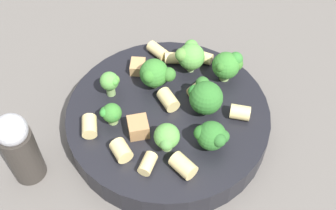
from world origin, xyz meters
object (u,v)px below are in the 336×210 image
object	(u,v)px
broccoli_floret_2	(111,113)
broccoli_floret_3	(205,96)
chicken_chunk_0	(138,67)
rigatoni_6	(183,166)
pepper_shaker	(20,148)
rigatoni_8	(240,112)
pasta_bowl	(168,118)
rigatoni_7	(204,57)
broccoli_floret_0	(110,82)
broccoli_floret_7	(155,74)
rigatoni_1	(121,151)
broccoli_floret_5	(163,138)
rigatoni_4	(148,164)
chicken_chunk_1	(138,127)
rigatoni_2	(172,100)
rigatoni_0	(198,88)
broccoli_floret_1	(228,65)
broccoli_floret_6	(190,56)
rigatoni_3	(175,58)
rigatoni_5	(89,126)
broccoli_floret_4	(212,136)
rigatoni_9	(158,51)

from	to	relation	value
broccoli_floret_2	broccoli_floret_3	size ratio (longest dim) A/B	0.63
chicken_chunk_0	rigatoni_6	bearing A→B (deg)	-158.45
pepper_shaker	rigatoni_8	bearing A→B (deg)	-76.19
pasta_bowl	rigatoni_7	distance (m)	0.09
broccoli_floret_0	broccoli_floret_7	size ratio (longest dim) A/B	0.85
pasta_bowl	rigatoni_1	world-z (taller)	rigatoni_1
broccoli_floret_5	rigatoni_6	distance (m)	0.04
broccoli_floret_5	rigatoni_1	size ratio (longest dim) A/B	1.59
pepper_shaker	broccoli_floret_2	bearing A→B (deg)	-62.41
rigatoni_4	rigatoni_8	bearing A→B (deg)	-55.56
rigatoni_7	rigatoni_8	bearing A→B (deg)	-156.97
rigatoni_6	rigatoni_7	size ratio (longest dim) A/B	1.27
chicken_chunk_1	pepper_shaker	size ratio (longest dim) A/B	0.24
pasta_bowl	rigatoni_2	xyz separation A→B (m)	(0.01, -0.00, 0.02)
broccoli_floret_0	rigatoni_6	distance (m)	0.13
rigatoni_0	pepper_shaker	xyz separation A→B (m)	(-0.10, 0.19, 0.01)
rigatoni_8	pepper_shaker	distance (m)	0.24
broccoli_floret_2	broccoli_floret_5	world-z (taller)	broccoli_floret_5
broccoli_floret_0	broccoli_floret_1	size ratio (longest dim) A/B	0.86
broccoli_floret_6	rigatoni_0	distance (m)	0.04
broccoli_floret_0	rigatoni_3	xyz separation A→B (m)	(0.06, -0.07, -0.01)
rigatoni_1	chicken_chunk_1	world-z (taller)	same
pasta_bowl	rigatoni_0	size ratio (longest dim) A/B	8.73
rigatoni_7	rigatoni_3	bearing A→B (deg)	92.82
rigatoni_3	rigatoni_5	distance (m)	0.14
broccoli_floret_3	broccoli_floret_5	xyz separation A→B (m)	(-0.06, 0.04, -0.00)
broccoli_floret_4	chicken_chunk_1	bearing A→B (deg)	77.60
broccoli_floret_0	broccoli_floret_6	bearing A→B (deg)	-65.33
broccoli_floret_2	broccoli_floret_6	distance (m)	0.12
rigatoni_4	rigatoni_6	world-z (taller)	rigatoni_6
broccoli_floret_6	rigatoni_9	bearing A→B (deg)	57.76
rigatoni_2	chicken_chunk_1	size ratio (longest dim) A/B	1.10
broccoli_floret_2	rigatoni_5	world-z (taller)	broccoli_floret_2
pasta_bowl	rigatoni_5	size ratio (longest dim) A/B	9.77
rigatoni_1	rigatoni_6	distance (m)	0.07
pasta_bowl	rigatoni_9	world-z (taller)	rigatoni_9
broccoli_floret_4	rigatoni_7	bearing A→B (deg)	1.45
rigatoni_3	pepper_shaker	xyz separation A→B (m)	(-0.14, 0.16, 0.01)
rigatoni_0	rigatoni_6	size ratio (longest dim) A/B	1.03
broccoli_floret_1	rigatoni_2	distance (m)	0.08
broccoli_floret_2	rigatoni_8	size ratio (longest dim) A/B	1.21
broccoli_floret_0	broccoli_floret_4	bearing A→B (deg)	-122.55
broccoli_floret_2	pepper_shaker	size ratio (longest dim) A/B	0.28
broccoli_floret_1	broccoli_floret_5	world-z (taller)	broccoli_floret_1
pasta_bowl	broccoli_floret_0	distance (m)	0.08
rigatoni_4	pepper_shaker	world-z (taller)	pepper_shaker
broccoli_floret_1	chicken_chunk_1	xyz separation A→B (m)	(-0.08, 0.10, -0.01)
rigatoni_9	pepper_shaker	world-z (taller)	pepper_shaker
broccoli_floret_1	rigatoni_3	bearing A→B (deg)	66.55
rigatoni_6	rigatoni_9	bearing A→B (deg)	10.85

